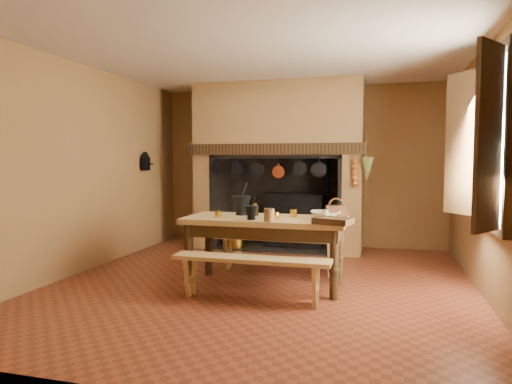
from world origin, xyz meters
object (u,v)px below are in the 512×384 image
at_px(iron_range, 295,219).
at_px(wicker_basket, 336,211).
at_px(work_table, 265,228).
at_px(bench_front, 251,268).
at_px(coffee_grinder, 254,210).
at_px(mixing_bowl, 325,215).

distance_m(iron_range, wicker_basket, 2.47).
height_order(work_table, bench_front, work_table).
xyz_separation_m(work_table, coffee_grinder, (-0.19, 0.18, 0.20)).
distance_m(iron_range, mixing_bowl, 2.58).
distance_m(coffee_grinder, wicker_basket, 1.01).
bearing_deg(work_table, wicker_basket, 18.43).
height_order(work_table, coffee_grinder, coffee_grinder).
bearing_deg(coffee_grinder, bench_front, -91.83).
relative_size(coffee_grinder, mixing_bowl, 0.51).
distance_m(bench_front, coffee_grinder, 0.99).
distance_m(bench_front, wicker_basket, 1.33).
height_order(mixing_bowl, wicker_basket, wicker_basket).
height_order(iron_range, wicker_basket, iron_range).
xyz_separation_m(bench_front, coffee_grinder, (-0.19, 0.81, 0.54)).
xyz_separation_m(iron_range, wicker_basket, (0.91, -2.25, 0.42)).
bearing_deg(bench_front, coffee_grinder, 103.26).
height_order(coffee_grinder, wicker_basket, wicker_basket).
relative_size(work_table, mixing_bowl, 5.46).
distance_m(coffee_grinder, mixing_bowl, 0.90).
relative_size(coffee_grinder, wicker_basket, 0.66).
bearing_deg(mixing_bowl, wicker_basket, 56.33).
xyz_separation_m(iron_range, work_table, (0.10, -2.52, 0.21)).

